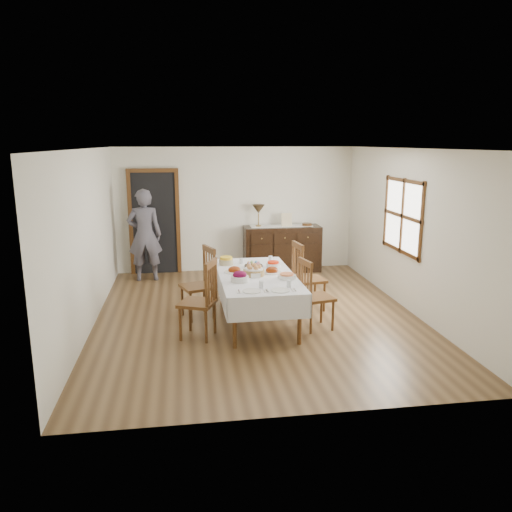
{
  "coord_description": "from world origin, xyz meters",
  "views": [
    {
      "loc": [
        -1.11,
        -7.43,
        2.7
      ],
      "look_at": [
        0.0,
        0.1,
        0.95
      ],
      "focal_mm": 35.0,
      "sensor_mm": 36.0,
      "label": 1
    }
  ],
  "objects": [
    {
      "name": "runner",
      "position": [
        0.93,
        2.76,
        0.97
      ],
      "size": [
        1.3,
        0.35,
        0.01
      ],
      "color": "white",
      "rests_on": "sideboard"
    },
    {
      "name": "bread_basket",
      "position": [
        -0.1,
        -0.34,
        0.82
      ],
      "size": [
        0.32,
        0.32,
        0.17
      ],
      "color": "olive",
      "rests_on": "dining_table"
    },
    {
      "name": "chair_left_near",
      "position": [
        -0.9,
        -0.77,
        0.57
      ],
      "size": [
        0.61,
        0.61,
        1.12
      ],
      "rotation": [
        0.0,
        0.0,
        -1.95
      ],
      "color": "#563316",
      "rests_on": "ground"
    },
    {
      "name": "casserole_dish",
      "position": [
        0.35,
        -0.58,
        0.79
      ],
      "size": [
        0.27,
        0.27,
        0.08
      ],
      "color": "white",
      "rests_on": "dining_table"
    },
    {
      "name": "egg_basket",
      "position": [
        -0.04,
        0.11,
        0.79
      ],
      "size": [
        0.29,
        0.29,
        0.1
      ],
      "color": "black",
      "rests_on": "dining_table"
    },
    {
      "name": "chair_right_far",
      "position": [
        0.84,
        0.2,
        0.57
      ],
      "size": [
        0.53,
        0.53,
        1.12
      ],
      "rotation": [
        0.0,
        0.0,
        1.71
      ],
      "color": "#563316",
      "rests_on": "ground"
    },
    {
      "name": "sideboard",
      "position": [
        0.94,
        2.72,
        0.48
      ],
      "size": [
        1.61,
        0.58,
        0.96
      ],
      "color": "black",
      "rests_on": "ground"
    },
    {
      "name": "picture_frame",
      "position": [
        1.03,
        2.69,
        1.1
      ],
      "size": [
        0.22,
        0.08,
        0.28
      ],
      "color": "beige",
      "rests_on": "sideboard"
    },
    {
      "name": "pineapple_bowl",
      "position": [
        -0.45,
        0.39,
        0.82
      ],
      "size": [
        0.23,
        0.23,
        0.13
      ],
      "color": "tan",
      "rests_on": "dining_table"
    },
    {
      "name": "glass_far_b",
      "position": [
        0.3,
        0.48,
        0.8
      ],
      "size": [
        0.07,
        0.07,
        0.1
      ],
      "color": "white",
      "rests_on": "dining_table"
    },
    {
      "name": "dining_table",
      "position": [
        -0.05,
        -0.29,
        0.67
      ],
      "size": [
        1.14,
        2.21,
        0.76
      ],
      "rotation": [
        0.0,
        0.0,
        0.01
      ],
      "color": "white",
      "rests_on": "ground"
    },
    {
      "name": "table_lamp",
      "position": [
        0.44,
        2.76,
        1.32
      ],
      "size": [
        0.26,
        0.26,
        0.46
      ],
      "color": "brown",
      "rests_on": "sideboard"
    },
    {
      "name": "setting_right",
      "position": [
        0.19,
        -1.12,
        0.78
      ],
      "size": [
        0.42,
        0.31,
        0.1
      ],
      "color": "white",
      "rests_on": "dining_table"
    },
    {
      "name": "setting_left",
      "position": [
        -0.19,
        -1.09,
        0.78
      ],
      "size": [
        0.42,
        0.31,
        0.1
      ],
      "color": "white",
      "rests_on": "dining_table"
    },
    {
      "name": "glass_far_a",
      "position": [
        -0.19,
        0.41,
        0.8
      ],
      "size": [
        0.07,
        0.07,
        0.09
      ],
      "color": "white",
      "rests_on": "dining_table"
    },
    {
      "name": "room_shell",
      "position": [
        -0.15,
        0.42,
        1.64
      ],
      "size": [
        5.02,
        6.02,
        2.65
      ],
      "color": "white",
      "rests_on": "ground"
    },
    {
      "name": "ham_platter_b",
      "position": [
        0.2,
        -0.23,
        0.79
      ],
      "size": [
        0.29,
        0.29,
        0.11
      ],
      "color": "white",
      "rests_on": "dining_table"
    },
    {
      "name": "deco_bowl",
      "position": [
        1.47,
        2.69,
        0.99
      ],
      "size": [
        0.2,
        0.2,
        0.06
      ],
      "color": "#563316",
      "rests_on": "sideboard"
    },
    {
      "name": "chair_left_far",
      "position": [
        -0.87,
        0.1,
        0.56
      ],
      "size": [
        0.59,
        0.59,
        1.11
      ],
      "rotation": [
        0.0,
        0.0,
        -1.22
      ],
      "color": "#563316",
      "rests_on": "ground"
    },
    {
      "name": "person",
      "position": [
        -1.87,
        2.41,
        0.97
      ],
      "size": [
        0.62,
        0.41,
        1.94
      ],
      "primitive_type": "imported",
      "rotation": [
        0.0,
        0.0,
        3.18
      ],
      "color": "#52505C",
      "rests_on": "ground"
    },
    {
      "name": "butter_dish",
      "position": [
        -0.09,
        -0.47,
        0.79
      ],
      "size": [
        0.14,
        0.09,
        0.07
      ],
      "color": "white",
      "rests_on": "dining_table"
    },
    {
      "name": "carrot_bowl",
      "position": [
        0.28,
        0.12,
        0.8
      ],
      "size": [
        0.22,
        0.22,
        0.09
      ],
      "color": "white",
      "rests_on": "dining_table"
    },
    {
      "name": "beet_bowl",
      "position": [
        -0.34,
        -0.63,
        0.82
      ],
      "size": [
        0.26,
        0.26,
        0.15
      ],
      "color": "white",
      "rests_on": "dining_table"
    },
    {
      "name": "ground",
      "position": [
        0.0,
        0.0,
        0.0
      ],
      "size": [
        6.0,
        6.0,
        0.0
      ],
      "primitive_type": "plane",
      "color": "brown"
    },
    {
      "name": "chair_right_near",
      "position": [
        0.73,
        -0.67,
        0.53
      ],
      "size": [
        0.52,
        0.52,
        1.06
      ],
      "rotation": [
        0.0,
        0.0,
        1.79
      ],
      "color": "#563316",
      "rests_on": "ground"
    },
    {
      "name": "ham_platter_a",
      "position": [
        -0.36,
        -0.11,
        0.79
      ],
      "size": [
        0.31,
        0.31,
        0.11
      ],
      "color": "white",
      "rests_on": "dining_table"
    }
  ]
}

